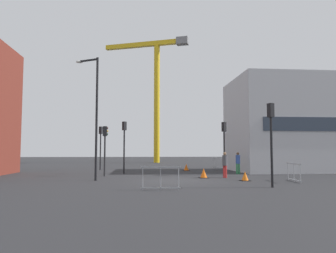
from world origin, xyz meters
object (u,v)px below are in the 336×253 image
Objects in this scene: pedestrian_walking at (225,163)px; traffic_cone_striped at (204,174)px; traffic_cone_by_barrier at (245,176)px; traffic_cone_on_verge at (186,167)px; traffic_light_verge at (224,139)px; traffic_light_near at (124,139)px; pedestrian_waiting at (238,161)px; traffic_light_corner at (271,131)px; traffic_light_crosswalk at (105,142)px; construction_crane at (156,81)px; traffic_light_far at (101,141)px; streetlamp_tall at (94,108)px.

pedestrian_walking is 1.62m from traffic_cone_striped.
traffic_cone_by_barrier is (2.07, -2.25, -0.03)m from traffic_cone_striped.
traffic_light_verge is at bearing -71.60° from traffic_cone_on_verge.
pedestrian_waiting is (8.86, -1.29, -1.79)m from traffic_light_near.
traffic_light_near is at bearing 161.71° from traffic_light_verge.
pedestrian_walking is 2.72× the size of traffic_cone_striped.
traffic_light_near is 10.54m from traffic_cone_by_barrier.
traffic_light_corner reaches higher than traffic_cone_by_barrier.
traffic_light_verge is at bearing 1.17° from traffic_light_crosswalk.
traffic_light_near is 7.61m from traffic_cone_striped.
construction_crane reaches higher than traffic_light_crosswalk.
traffic_light_verge is 8.72m from traffic_light_crosswalk.
traffic_light_crosswalk reaches higher than traffic_cone_by_barrier.
construction_crane is 11.24× the size of pedestrian_walking.
construction_crane is at bearing 96.46° from pedestrian_walking.
traffic_light_corner is (10.19, -15.65, 0.04)m from traffic_light_far.
pedestrian_waiting is (1.38, 1.18, -1.66)m from traffic_light_verge.
traffic_light_far is 8.49m from traffic_cone_on_verge.
streetlamp_tall is 4.49× the size of pedestrian_waiting.
traffic_cone_striped is at bearing -134.97° from pedestrian_waiting.
traffic_cone_striped reaches higher than traffic_cone_by_barrier.
construction_crane is 11.43× the size of pedestrian_waiting.
traffic_light_far reaches higher than traffic_light_crosswalk.
traffic_light_far reaches higher than pedestrian_waiting.
streetlamp_tall is 13.26× the size of traffic_cone_by_barrier.
pedestrian_waiting is at bearing 40.56° from traffic_light_verge.
streetlamp_tall reaches higher than traffic_light_near.
streetlamp_tall reaches higher than traffic_cone_by_barrier.
traffic_light_far is (-0.88, 11.04, -1.68)m from streetlamp_tall.
traffic_light_crosswalk is 10.29m from pedestrian_waiting.
traffic_light_near is at bearing 171.72° from pedestrian_waiting.
traffic_light_verge is 2.33× the size of pedestrian_waiting.
streetlamp_tall is at bearing -156.12° from pedestrian_waiting.
traffic_light_corner is 14.42m from traffic_cone_on_verge.
streetlamp_tall reaches higher than traffic_light_verge.
traffic_cone_on_verge is (1.81, -20.57, -12.43)m from construction_crane.
construction_crane reaches higher than traffic_cone_on_verge.
pedestrian_waiting is 5.83m from traffic_cone_by_barrier.
traffic_cone_on_verge is at bearing 125.11° from pedestrian_waiting.
traffic_light_crosswalk is (0.34, 3.26, -2.02)m from streetlamp_tall.
traffic_light_far is 15.87m from traffic_cone_by_barrier.
traffic_light_corner is 13.05m from traffic_light_near.
traffic_light_near is 6.97m from traffic_cone_on_verge.
traffic_cone_on_verge is at bearing 101.15° from traffic_cone_by_barrier.
traffic_light_verge reaches higher than traffic_cone_on_verge.
traffic_light_near is 8.52m from pedestrian_walking.
traffic_cone_by_barrier is at bearing -50.29° from traffic_light_far.
streetlamp_tall is at bearing 173.65° from traffic_cone_by_barrier.
traffic_light_far is 18.68m from traffic_light_corner.
traffic_cone_by_barrier is (0.07, -4.46, -2.38)m from traffic_light_verge.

